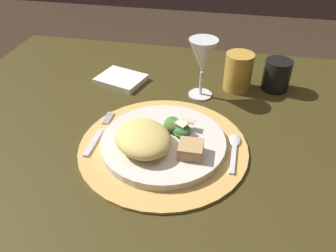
{
  "coord_description": "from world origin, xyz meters",
  "views": [
    {
      "loc": [
        0.14,
        -0.62,
        1.17
      ],
      "look_at": [
        0.02,
        -0.05,
        0.73
      ],
      "focal_mm": 35.91,
      "sensor_mm": 36.0,
      "label": 1
    }
  ],
  "objects_px": {
    "dinner_plate": "(163,142)",
    "napkin": "(121,79)",
    "wine_glass": "(203,58)",
    "dark_tumbler": "(277,75)",
    "dining_table": "(165,161)",
    "spoon": "(234,146)",
    "amber_tumbler": "(238,72)",
    "fork": "(98,135)"
  },
  "relations": [
    {
      "from": "dinner_plate",
      "to": "napkin",
      "type": "bearing_deg",
      "value": 124.5
    },
    {
      "from": "fork",
      "to": "dark_tumbler",
      "type": "distance_m",
      "value": 0.49
    },
    {
      "from": "napkin",
      "to": "wine_glass",
      "type": "height_order",
      "value": "wine_glass"
    },
    {
      "from": "fork",
      "to": "spoon",
      "type": "height_order",
      "value": "spoon"
    },
    {
      "from": "amber_tumbler",
      "to": "fork",
      "type": "bearing_deg",
      "value": -135.87
    },
    {
      "from": "fork",
      "to": "wine_glass",
      "type": "height_order",
      "value": "wine_glass"
    },
    {
      "from": "napkin",
      "to": "dinner_plate",
      "type": "bearing_deg",
      "value": -55.5
    },
    {
      "from": "dinner_plate",
      "to": "napkin",
      "type": "xyz_separation_m",
      "value": [
        -0.17,
        0.25,
        -0.01
      ]
    },
    {
      "from": "dinner_plate",
      "to": "spoon",
      "type": "xyz_separation_m",
      "value": [
        0.15,
        0.02,
        -0.01
      ]
    },
    {
      "from": "spoon",
      "to": "dark_tumbler",
      "type": "relative_size",
      "value": 1.52
    },
    {
      "from": "spoon",
      "to": "napkin",
      "type": "height_order",
      "value": "napkin"
    },
    {
      "from": "wine_glass",
      "to": "dark_tumbler",
      "type": "distance_m",
      "value": 0.21
    },
    {
      "from": "napkin",
      "to": "amber_tumbler",
      "type": "height_order",
      "value": "amber_tumbler"
    },
    {
      "from": "dining_table",
      "to": "spoon",
      "type": "distance_m",
      "value": 0.23
    },
    {
      "from": "dining_table",
      "to": "dinner_plate",
      "type": "relative_size",
      "value": 4.39
    },
    {
      "from": "dinner_plate",
      "to": "wine_glass",
      "type": "relative_size",
      "value": 1.71
    },
    {
      "from": "fork",
      "to": "amber_tumbler",
      "type": "relative_size",
      "value": 1.59
    },
    {
      "from": "napkin",
      "to": "dining_table",
      "type": "bearing_deg",
      "value": -45.25
    },
    {
      "from": "wine_glass",
      "to": "amber_tumbler",
      "type": "xyz_separation_m",
      "value": [
        0.09,
        0.06,
        -0.06
      ]
    },
    {
      "from": "spoon",
      "to": "dining_table",
      "type": "bearing_deg",
      "value": 156.05
    },
    {
      "from": "spoon",
      "to": "napkin",
      "type": "relative_size",
      "value": 1.01
    },
    {
      "from": "dinner_plate",
      "to": "fork",
      "type": "height_order",
      "value": "dinner_plate"
    },
    {
      "from": "fork",
      "to": "wine_glass",
      "type": "relative_size",
      "value": 1.03
    },
    {
      "from": "wine_glass",
      "to": "amber_tumbler",
      "type": "height_order",
      "value": "wine_glass"
    },
    {
      "from": "spoon",
      "to": "amber_tumbler",
      "type": "distance_m",
      "value": 0.26
    },
    {
      "from": "wine_glass",
      "to": "amber_tumbler",
      "type": "relative_size",
      "value": 1.54
    },
    {
      "from": "dark_tumbler",
      "to": "spoon",
      "type": "bearing_deg",
      "value": -108.95
    },
    {
      "from": "dining_table",
      "to": "napkin",
      "type": "bearing_deg",
      "value": 134.75
    },
    {
      "from": "dark_tumbler",
      "to": "wine_glass",
      "type": "bearing_deg",
      "value": -159.08
    },
    {
      "from": "dining_table",
      "to": "napkin",
      "type": "distance_m",
      "value": 0.26
    },
    {
      "from": "dining_table",
      "to": "napkin",
      "type": "relative_size",
      "value": 9.32
    },
    {
      "from": "dinner_plate",
      "to": "napkin",
      "type": "distance_m",
      "value": 0.31
    },
    {
      "from": "fork",
      "to": "spoon",
      "type": "xyz_separation_m",
      "value": [
        0.29,
        0.02,
        -0.0
      ]
    },
    {
      "from": "wine_glass",
      "to": "dark_tumbler",
      "type": "relative_size",
      "value": 1.87
    },
    {
      "from": "dinner_plate",
      "to": "amber_tumbler",
      "type": "height_order",
      "value": "amber_tumbler"
    },
    {
      "from": "dinner_plate",
      "to": "napkin",
      "type": "height_order",
      "value": "dinner_plate"
    },
    {
      "from": "dinner_plate",
      "to": "amber_tumbler",
      "type": "bearing_deg",
      "value": 63.41
    },
    {
      "from": "spoon",
      "to": "dinner_plate",
      "type": "bearing_deg",
      "value": -170.97
    },
    {
      "from": "napkin",
      "to": "wine_glass",
      "type": "xyz_separation_m",
      "value": [
        0.22,
        -0.03,
        0.1
      ]
    },
    {
      "from": "dinner_plate",
      "to": "spoon",
      "type": "distance_m",
      "value": 0.15
    },
    {
      "from": "dinner_plate",
      "to": "wine_glass",
      "type": "distance_m",
      "value": 0.25
    },
    {
      "from": "napkin",
      "to": "dark_tumbler",
      "type": "bearing_deg",
      "value": 6.14
    }
  ]
}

